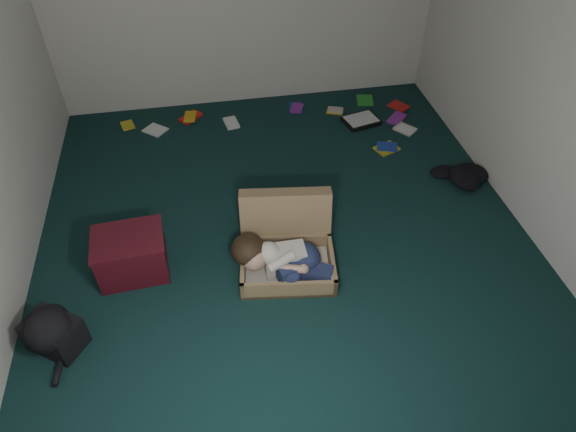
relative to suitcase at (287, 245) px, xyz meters
name	(u,v)px	position (x,y,z in m)	size (l,w,h in m)	color
floor	(285,235)	(0.03, 0.27, -0.16)	(4.50, 4.50, 0.00)	#0F2A29
wall_front	(399,421)	(0.03, -1.98, 1.14)	(4.50, 4.50, 0.00)	silver
wall_right	(559,70)	(2.03, 0.27, 1.14)	(4.50, 4.50, 0.00)	silver
suitcase	(287,245)	(0.00, 0.00, 0.00)	(0.80, 0.78, 0.52)	#9D7F56
person	(281,259)	(-0.07, -0.17, 0.04)	(0.75, 0.45, 0.32)	silver
maroon_bin	(131,255)	(-1.18, 0.09, 0.02)	(0.55, 0.44, 0.36)	#470E19
backpack	(54,333)	(-1.67, -0.49, -0.02)	(0.44, 0.35, 0.27)	black
clothing_pile	(456,174)	(1.73, 0.70, -0.09)	(0.44, 0.36, 0.14)	black
paper_tray	(361,121)	(1.14, 1.80, -0.13)	(0.42, 0.35, 0.05)	black
book_scatter	(299,119)	(0.50, 1.97, -0.15)	(3.21, 1.19, 0.02)	gold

